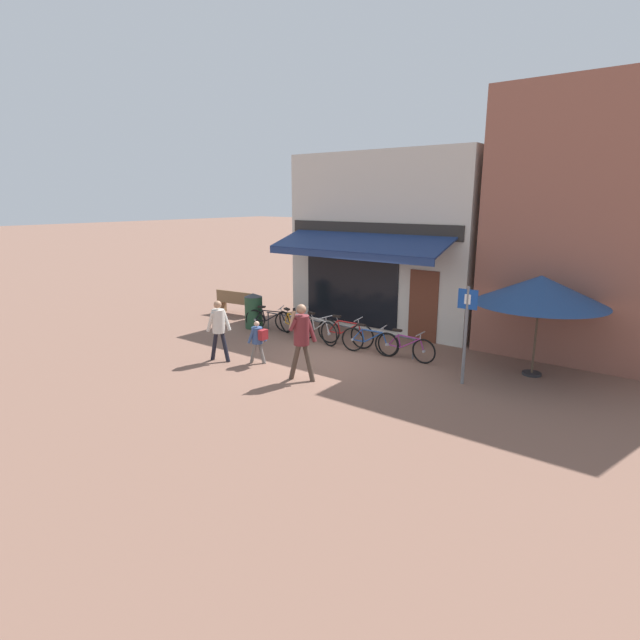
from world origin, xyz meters
name	(u,v)px	position (x,y,z in m)	size (l,w,h in m)	color
ground_plane	(335,357)	(0.00, 0.00, 0.00)	(160.00, 160.00, 0.00)	brown
shop_front	(394,241)	(-0.75, 4.35, 2.75)	(6.24, 4.47, 5.51)	beige
neighbour_building	(607,225)	(5.27, 4.87, 3.43)	(5.41, 4.00, 6.86)	#8E5647
bike_rack_rail	(333,326)	(-0.86, 1.12, 0.49)	(5.26, 0.04, 0.57)	#47494F
bicycle_black	(270,320)	(-3.23, 0.97, 0.36)	(1.61, 0.69, 0.82)	black
bicycle_orange	(293,325)	(-2.17, 0.86, 0.39)	(1.76, 0.88, 0.89)	black
bicycle_silver	(317,329)	(-1.25, 0.88, 0.39)	(1.73, 0.63, 0.86)	black
bicycle_red	(345,333)	(-0.39, 1.05, 0.39)	(1.80, 0.52, 0.87)	black
bicycle_blue	(369,341)	(0.54, 0.83, 0.36)	(1.65, 0.52, 0.81)	black
bicycle_purple	(406,347)	(1.58, 0.96, 0.35)	(1.67, 0.52, 0.79)	black
pedestrian_adult	(301,334)	(0.38, -1.83, 1.11)	(0.63, 0.58, 1.81)	#47382D
pedestrian_child	(258,337)	(-1.26, -1.57, 0.69)	(0.47, 0.45, 1.12)	slate
pedestrian_second_adult	(219,324)	(-2.20, -2.03, 0.97)	(0.57, 0.48, 1.61)	black
litter_bin	(254,311)	(-3.93, 0.96, 0.57)	(0.58, 0.58, 1.14)	#23472D
parking_sign	(466,325)	(3.43, 0.19, 1.38)	(0.44, 0.07, 2.24)	slate
cafe_parasol	(540,290)	(4.53, 1.77, 2.05)	(2.98, 2.98, 2.39)	#4C3D2D
park_bench	(236,302)	(-5.81, 1.98, 0.46)	(1.64, 0.63, 0.87)	brown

